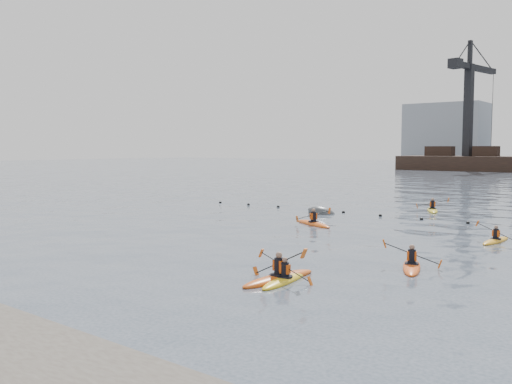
# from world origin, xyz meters

# --- Properties ---
(ground) EXTENTS (400.00, 400.00, 0.00)m
(ground) POSITION_xyz_m (0.00, 0.00, 0.00)
(ground) COLOR #333E4B
(ground) RESTS_ON ground
(float_line) EXTENTS (33.24, 0.73, 0.24)m
(float_line) POSITION_xyz_m (-0.50, 22.53, 0.03)
(float_line) COLOR black
(float_line) RESTS_ON ground
(kayaker_0) EXTENTS (2.53, 3.68, 1.45)m
(kayaker_0) POSITION_xyz_m (3.06, 2.94, 0.11)
(kayaker_0) COLOR #CF4F13
(kayaker_0) RESTS_ON ground
(kayaker_1) EXTENTS (2.14, 3.14, 1.20)m
(kayaker_1) POSITION_xyz_m (3.36, 2.90, 0.09)
(kayaker_1) COLOR yellow
(kayaker_1) RESTS_ON ground
(kayaker_2) EXTENTS (3.55, 2.33, 1.16)m
(kayaker_2) POSITION_xyz_m (-3.44, 15.85, 0.11)
(kayaker_2) COLOR #E75915
(kayaker_2) RESTS_ON ground
(kayaker_3) EXTENTS (2.06, 3.04, 1.12)m
(kayaker_3) POSITION_xyz_m (7.14, 16.20, 0.09)
(kayaker_3) COLOR orange
(kayaker_3) RESTS_ON ground
(kayaker_4) EXTENTS (2.19, 3.34, 1.22)m
(kayaker_4) POSITION_xyz_m (6.08, 7.76, 0.10)
(kayaker_4) COLOR #EF5416
(kayaker_4) RESTS_ON ground
(kayaker_5) EXTENTS (2.25, 3.51, 1.18)m
(kayaker_5) POSITION_xyz_m (-0.22, 27.74, 0.11)
(kayaker_5) COLOR gold
(kayaker_5) RESTS_ON ground
(mooring_buoy) EXTENTS (2.50, 2.04, 1.42)m
(mooring_buoy) POSITION_xyz_m (-5.99, 21.17, 0.00)
(mooring_buoy) COLOR #424648
(mooring_buoy) RESTS_ON ground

